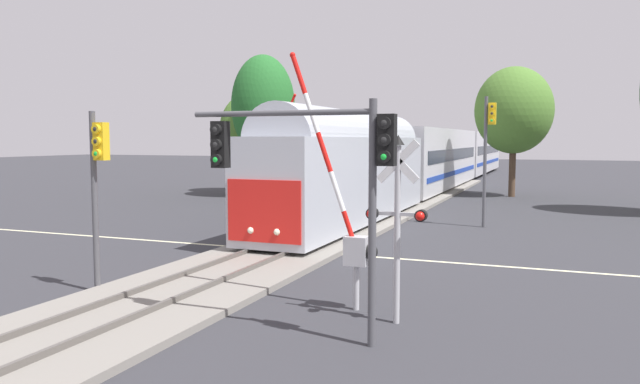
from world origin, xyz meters
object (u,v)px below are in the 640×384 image
Objects in this scene: oak_behind_train at (263,106)px; elm_centre_background at (514,111)px; crossing_gate_near at (350,228)px; traffic_signal_near_right at (316,161)px; commuter_train at (439,156)px; traffic_signal_far_side at (488,140)px; traffic_signal_median at (97,172)px; pine_left_background at (249,131)px; crossing_gate_far at (258,182)px; crossing_signal_mast at (397,210)px.

oak_behind_train is 17.83m from elm_centre_background.
crossing_gate_near is 2.94m from traffic_signal_near_right.
traffic_signal_far_side is (6.18, -20.98, 1.34)m from commuter_train.
crossing_gate_near is at bearing 7.98° from traffic_signal_median.
oak_behind_train is at bearing -48.21° from pine_left_background.
traffic_signal_near_right is 0.53× the size of elm_centre_background.
crossing_gate_near is (4.67, -36.39, -0.73)m from commuter_train.
elm_centre_background is (16.43, 6.91, -0.29)m from oak_behind_train.
traffic_signal_far_side is (10.77, 2.32, 2.05)m from crossing_gate_far.
crossing_signal_mast is 0.67× the size of crossing_gate_far.
oak_behind_train is at bearing 118.84° from traffic_signal_near_right.
oak_behind_train reaches higher than commuter_train.
oak_behind_train is (-14.98, 24.95, 4.45)m from crossing_gate_near.
pine_left_background is at bearing -148.34° from commuter_train.
traffic_signal_median is at bearing -178.43° from crossing_signal_mast.
crossing_gate_far is 0.68× the size of elm_centre_background.
traffic_signal_far_side is at bearing 89.38° from crossing_signal_mast.
elm_centre_background is at bearing 87.71° from traffic_signal_near_right.
elm_centre_background reaches higher than crossing_gate_near.
crossing_gate_near is 16.03m from crossing_gate_far.
crossing_gate_near is at bearing -92.61° from elm_centre_background.
crossing_gate_near reaches higher than commuter_train.
elm_centre_background is at bearing 87.39° from crossing_gate_near.
traffic_signal_median is at bearing -116.87° from traffic_signal_far_side.
traffic_signal_near_right is 0.64× the size of pine_left_background.
traffic_signal_median is at bearing -72.43° from oak_behind_train.
elm_centre_background reaches higher than traffic_signal_median.
traffic_signal_near_right is 35.54m from pine_left_background.
traffic_signal_near_right is (-1.43, -17.81, -0.39)m from traffic_signal_far_side.
crossing_gate_near is at bearing -59.02° from oak_behind_train.
elm_centre_background is at bearing -36.47° from commuter_train.
oak_behind_train is at bearing 107.57° from traffic_signal_median.
crossing_gate_near is 29.44m from oak_behind_train.
traffic_signal_far_side is 19.20m from oak_behind_train.
traffic_signal_far_side is at bearing -73.59° from commuter_train.
crossing_gate_near is 15.62m from traffic_signal_far_side.
commuter_train is at bearing 47.96° from oak_behind_train.
elm_centre_background is (1.37, 34.27, 2.48)m from traffic_signal_near_right.
traffic_signal_far_side is 1.24× the size of traffic_signal_near_right.
pine_left_background is (-13.24, -8.16, 2.04)m from commuter_train.
crossing_signal_mast is 30.67m from oak_behind_train.
oak_behind_train is (-16.32, 25.68, 3.88)m from crossing_signal_mast.
traffic_signal_median is at bearing -69.13° from pine_left_background.
crossing_gate_near is 0.82× the size of pine_left_background.
crossing_signal_mast is 17.42m from crossing_gate_far.
crossing_signal_mast is 34.83m from pine_left_background.
crossing_gate_far reaches higher than crossing_signal_mast.
traffic_signal_far_side reaches higher than traffic_signal_near_right.
crossing_gate_far is 1.29× the size of traffic_signal_median.
elm_centre_background is (1.45, 31.86, 4.16)m from crossing_gate_near.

